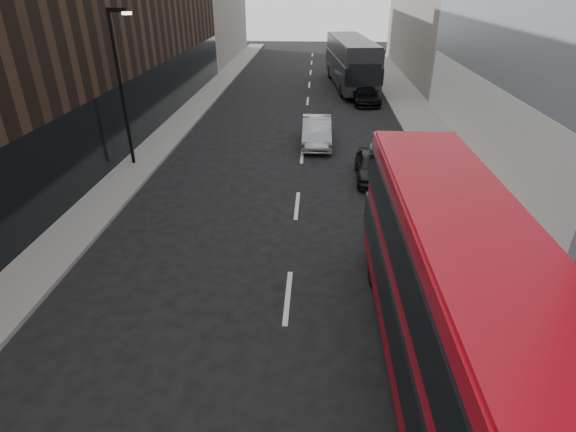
% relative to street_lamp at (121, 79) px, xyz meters
% --- Properties ---
extents(sidewalk_right, '(3.00, 80.00, 0.15)m').
position_rel_street_lamp_xyz_m(sidewalk_right, '(15.72, 7.00, -4.11)').
color(sidewalk_right, slate).
rests_on(sidewalk_right, ground).
extents(sidewalk_left, '(2.00, 80.00, 0.15)m').
position_rel_street_lamp_xyz_m(sidewalk_left, '(0.22, 7.00, -4.11)').
color(sidewalk_left, slate).
rests_on(sidewalk_left, ground).
extents(building_left_mid, '(5.00, 24.00, 14.00)m').
position_rel_street_lamp_xyz_m(building_left_mid, '(-3.28, 12.00, 2.82)').
color(building_left_mid, black).
rests_on(building_left_mid, ground).
extents(street_lamp, '(1.06, 0.22, 7.00)m').
position_rel_street_lamp_xyz_m(street_lamp, '(0.00, 0.00, 0.00)').
color(street_lamp, black).
rests_on(street_lamp, sidewalk_left).
extents(red_bus, '(2.59, 10.59, 4.26)m').
position_rel_street_lamp_xyz_m(red_bus, '(11.85, -12.48, -1.82)').
color(red_bus, '#A90A17').
rests_on(red_bus, ground).
extents(grey_bus, '(4.06, 12.34, 3.92)m').
position_rel_street_lamp_xyz_m(grey_bus, '(11.70, 19.36, -2.08)').
color(grey_bus, black).
rests_on(grey_bus, ground).
extents(car_a, '(1.60, 3.75, 1.27)m').
position_rel_street_lamp_xyz_m(car_a, '(11.53, -0.94, -3.55)').
color(car_a, black).
rests_on(car_a, ground).
extents(car_b, '(1.63, 4.53, 1.49)m').
position_rel_street_lamp_xyz_m(car_b, '(8.94, 3.82, -3.44)').
color(car_b, gray).
rests_on(car_b, ground).
extents(car_c, '(2.32, 4.85, 1.36)m').
position_rel_street_lamp_xyz_m(car_c, '(12.45, 13.75, -3.50)').
color(car_c, black).
rests_on(car_c, ground).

